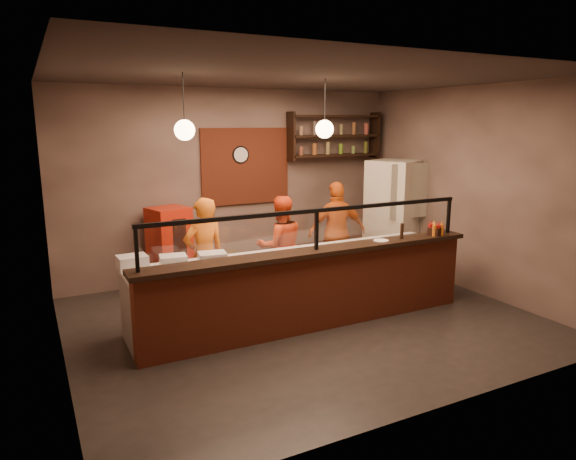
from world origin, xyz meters
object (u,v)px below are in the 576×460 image
fridge (393,216)px  condiment_caddy (436,231)px  cook_right (337,232)px  cook_left (204,256)px  wall_clock (240,155)px  cook_mid (280,246)px  red_cooler (170,249)px  pepper_mill (402,231)px  pizza_dough (349,246)px

fridge → condiment_caddy: 1.88m
cook_right → condiment_caddy: size_ratio=8.41×
cook_left → cook_right: 2.49m
wall_clock → cook_mid: (0.09, -1.35, -1.32)m
cook_mid → condiment_caddy: 2.31m
wall_clock → cook_left: bearing=-127.2°
red_cooler → pepper_mill: red_cooler is taller
red_cooler → pizza_dough: 2.87m
cook_right → cook_mid: bearing=22.6°
cook_right → fridge: bearing=-163.7°
pepper_mill → red_cooler: bearing=136.7°
condiment_caddy → fridge: bearing=69.7°
condiment_caddy → cook_left: bearing=158.1°
red_cooler → condiment_caddy: (3.21, -2.49, 0.45)m
fridge → red_cooler: bearing=144.3°
wall_clock → pepper_mill: size_ratio=1.39×
cook_mid → pepper_mill: 1.88m
condiment_caddy → pepper_mill: bearing=177.1°
fridge → condiment_caddy: bearing=-135.3°
cook_left → condiment_caddy: (3.05, -1.23, 0.29)m
cook_left → cook_mid: bearing=-176.7°
cook_left → cook_right: cook_right is taller
cook_left → pizza_dough: 2.06m
cook_right → pizza_dough: cook_right is taller
cook_left → red_cooler: size_ratio=1.23×
fridge → pepper_mill: size_ratio=9.20×
cook_right → red_cooler: cook_right is taller
cook_mid → condiment_caddy: (1.76, -1.46, 0.34)m
pizza_dough → pepper_mill: pepper_mill is taller
fridge → pepper_mill: 2.14m
fridge → condiment_caddy: size_ratio=9.92×
fridge → red_cooler: size_ratio=1.49×
pizza_dough → condiment_caddy: bearing=-26.4°
red_cooler → pepper_mill: (2.62, -2.46, 0.50)m
condiment_caddy → red_cooler: bearing=142.1°
red_cooler → cook_right: bearing=-34.4°
cook_right → red_cooler: (-2.61, 0.82, -0.18)m
pizza_dough → red_cooler: bearing=137.2°
cook_right → red_cooler: size_ratio=1.26×
pepper_mill → cook_mid: bearing=129.3°
cook_mid → pizza_dough: bearing=134.6°
cook_left → fridge: 3.74m
wall_clock → fridge: size_ratio=0.15×
pepper_mill → fridge: bearing=54.3°
cook_right → wall_clock: bearing=-30.0°
fridge → condiment_caddy: (-0.65, -1.76, 0.12)m
fridge → pepper_mill: bearing=-150.6°
cook_left → cook_right: (2.45, 0.44, 0.02)m
cook_left → cook_right: bearing=-176.6°
red_cooler → condiment_caddy: size_ratio=6.65×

